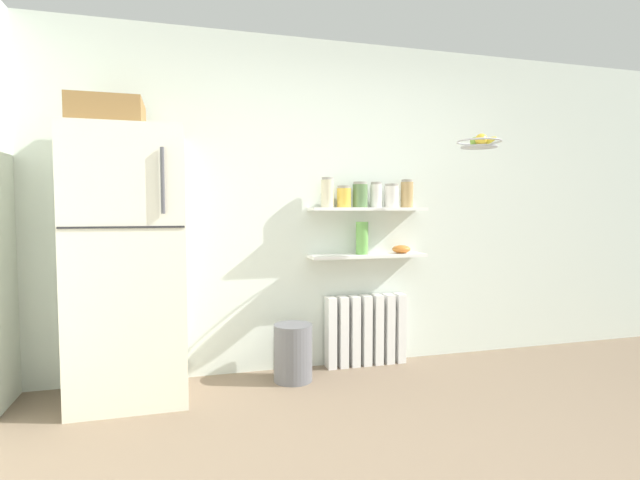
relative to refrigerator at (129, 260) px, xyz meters
The scene contains 16 objects.
ground_plane 2.10m from the refrigerator, 39.21° to the right, with size 7.04×7.04×0.00m, color #7A6651.
back_wall 1.54m from the refrigerator, 14.01° to the left, with size 7.04×0.10×2.60m, color silver.
refrigerator is the anchor object (origin of this frame).
radiator 1.90m from the refrigerator, ahead, with size 0.67×0.12×0.57m.
wall_shelf_lower 1.78m from the refrigerator, ahead, with size 0.95×0.22×0.03m, color white.
wall_shelf_upper 1.81m from the refrigerator, ahead, with size 0.95×0.22×0.03m, color white.
storage_jar_0 1.52m from the refrigerator, ahead, with size 0.10×0.10×0.23m.
storage_jar_1 1.64m from the refrigerator, ahead, with size 0.11×0.11×0.17m.
storage_jar_2 1.77m from the refrigerator, ahead, with size 0.12×0.12×0.20m.
storage_jar_3 1.90m from the refrigerator, ahead, with size 0.09×0.09×0.20m.
storage_jar_4 2.03m from the refrigerator, ahead, with size 0.12×0.12×0.19m.
storage_jar_5 2.17m from the refrigerator, ahead, with size 0.10×0.10×0.23m.
vase 1.74m from the refrigerator, ahead, with size 0.10×0.10×0.26m, color #66A84C.
shelf_bowl 2.07m from the refrigerator, ahead, with size 0.15×0.15×0.07m, color orange.
trash_bin 1.33m from the refrigerator, ahead, with size 0.29×0.29×0.42m, color slate.
hanging_fruit_basket 2.61m from the refrigerator, ahead, with size 0.32×0.32×0.10m.
Camera 1 is at (-1.10, -1.71, 1.26)m, focal length 27.07 mm.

